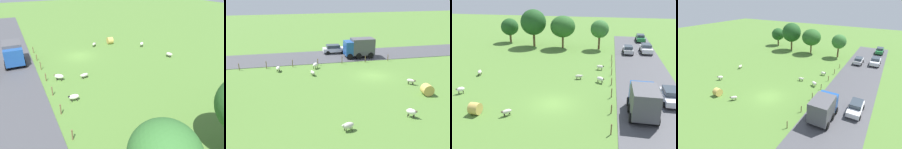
% 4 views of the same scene
% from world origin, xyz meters
% --- Properties ---
extents(ground_plane, '(160.00, 160.00, 0.00)m').
position_xyz_m(ground_plane, '(0.00, 0.00, 0.00)').
color(ground_plane, '#517A33').
extents(road_strip, '(8.00, 80.00, 0.06)m').
position_xyz_m(road_strip, '(11.03, 0.00, 0.03)').
color(road_strip, '#47474C').
rests_on(road_strip, ground_plane).
extents(sheep_0, '(1.26, 1.10, 0.85)m').
position_xyz_m(sheep_0, '(4.89, 7.21, 0.58)').
color(sheep_0, white).
rests_on(sheep_0, ground_plane).
extents(sheep_1, '(1.20, 0.61, 0.77)m').
position_xyz_m(sheep_1, '(4.60, 12.58, 0.51)').
color(sheep_1, silver).
rests_on(sheep_1, ground_plane).
extents(sheep_2, '(0.79, 1.20, 0.76)m').
position_xyz_m(sheep_2, '(-12.83, 6.82, 0.49)').
color(sheep_2, beige).
rests_on(sheep_2, ground_plane).
extents(sheep_3, '(1.04, 1.03, 0.71)m').
position_xyz_m(sheep_3, '(-4.08, -3.46, 0.49)').
color(sheep_3, beige).
rests_on(sheep_3, ground_plane).
extents(sheep_4, '(1.17, 0.66, 0.67)m').
position_xyz_m(sheep_4, '(1.85, 8.01, 0.44)').
color(sheep_4, beige).
rests_on(sheep_4, ground_plane).
extents(sheep_5, '(1.05, 1.04, 0.86)m').
position_xyz_m(sheep_5, '(-11.81, 0.48, 0.58)').
color(sheep_5, white).
rests_on(sheep_5, ground_plane).
extents(hay_bale_0, '(1.10, 1.32, 1.25)m').
position_xyz_m(hay_bale_0, '(-7.40, -3.71, 0.62)').
color(hay_bale_0, tan).
rests_on(hay_bale_0, ground_plane).
extents(tree_0, '(5.42, 5.42, 7.89)m').
position_xyz_m(tree_0, '(-10.33, 25.67, 5.19)').
color(tree_0, brown).
rests_on(tree_0, ground_plane).
extents(tree_1, '(3.71, 3.71, 6.01)m').
position_xyz_m(tree_1, '(3.73, 25.60, 4.19)').
color(tree_1, brown).
rests_on(tree_1, ground_plane).
extents(tree_2, '(3.96, 3.96, 5.49)m').
position_xyz_m(tree_2, '(-16.96, 28.43, 3.56)').
color(tree_2, brown).
rests_on(tree_2, ground_plane).
extents(tree_3, '(5.17, 5.17, 6.75)m').
position_xyz_m(tree_3, '(-3.89, 25.38, 4.51)').
color(tree_3, brown).
rests_on(tree_3, ground_plane).
extents(fence_post_0, '(0.12, 0.12, 1.07)m').
position_xyz_m(fence_post_0, '(6.41, -4.79, 0.54)').
color(fence_post_0, brown).
rests_on(fence_post_0, ground_plane).
extents(fence_post_1, '(0.12, 0.12, 1.00)m').
position_xyz_m(fence_post_1, '(6.41, -0.97, 0.50)').
color(fence_post_1, brown).
rests_on(fence_post_1, ground_plane).
extents(fence_post_2, '(0.12, 0.12, 1.20)m').
position_xyz_m(fence_post_2, '(6.41, 2.84, 0.60)').
color(fence_post_2, brown).
rests_on(fence_post_2, ground_plane).
extents(fence_post_3, '(0.12, 0.12, 1.05)m').
position_xyz_m(fence_post_3, '(6.41, 6.65, 0.53)').
color(fence_post_3, brown).
rests_on(fence_post_3, ground_plane).
extents(fence_post_4, '(0.12, 0.12, 1.08)m').
position_xyz_m(fence_post_4, '(6.41, 10.46, 0.54)').
color(fence_post_4, brown).
rests_on(fence_post_4, ground_plane).
extents(fence_post_5, '(0.12, 0.12, 1.11)m').
position_xyz_m(fence_post_5, '(6.41, 14.28, 0.56)').
color(fence_post_5, brown).
rests_on(fence_post_5, ground_plane).
extents(fence_post_6, '(0.12, 0.12, 1.01)m').
position_xyz_m(fence_post_6, '(6.41, 18.09, 0.51)').
color(fence_post_6, brown).
rests_on(fence_post_6, ground_plane).
extents(truck_0, '(2.79, 4.92, 3.17)m').
position_xyz_m(truck_0, '(9.48, -0.86, 1.78)').
color(truck_0, '#1E4C99').
rests_on(truck_0, road_strip).
extents(car_0, '(2.22, 4.56, 1.67)m').
position_xyz_m(car_0, '(13.02, 24.45, 0.93)').
color(car_0, silver).
rests_on(car_0, road_strip).
extents(car_1, '(1.96, 4.20, 1.54)m').
position_xyz_m(car_1, '(12.94, 2.76, 0.86)').
color(car_1, silver).
rests_on(car_1, road_strip).
extents(car_2, '(2.10, 4.37, 1.61)m').
position_xyz_m(car_2, '(12.99, 34.73, 0.90)').
color(car_2, '#237238').
rests_on(car_2, road_strip).
extents(car_3, '(1.95, 4.04, 1.56)m').
position_xyz_m(car_3, '(9.50, 23.21, 0.87)').
color(car_3, '#B7B7BC').
rests_on(car_3, road_strip).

